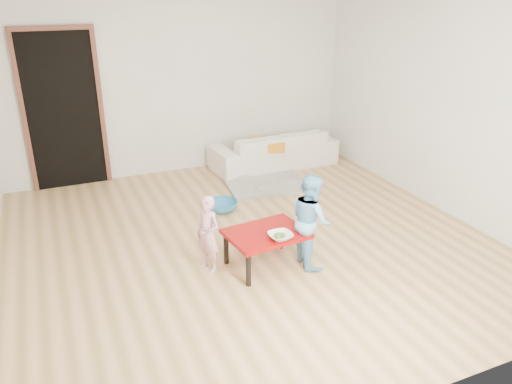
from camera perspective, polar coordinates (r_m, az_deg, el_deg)
floor at (r=5.45m, az=-0.84°, el=-5.57°), size 5.00×5.00×0.01m
back_wall at (r=7.28m, az=-8.65°, el=12.34°), size 5.00×0.02×2.60m
right_wall at (r=6.33m, az=20.80°, el=9.58°), size 0.02×5.00×2.60m
doorway at (r=7.09m, az=-21.16°, el=8.52°), size 1.02×0.08×2.11m
sofa at (r=7.55m, az=2.05°, el=4.90°), size 1.92×0.84×0.55m
cushion at (r=7.26m, az=1.22°, el=5.45°), size 0.60×0.57×0.13m
red_table at (r=4.91m, az=1.15°, el=-6.50°), size 0.80×0.63×0.37m
bowl at (r=4.69m, az=2.80°, el=-5.06°), size 0.22×0.22×0.05m
broccoli at (r=4.69m, az=2.80°, el=-5.05°), size 0.12×0.12×0.06m
child_pink at (r=4.77m, az=-5.52°, el=-4.83°), size 0.28×0.33×0.77m
child_blue at (r=4.86m, az=6.25°, el=-3.20°), size 0.38×0.48×0.93m
basin at (r=6.13m, az=-3.93°, el=-1.61°), size 0.39×0.39×0.12m
blanket at (r=6.91m, az=1.07°, el=1.02°), size 1.18×1.03×0.05m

